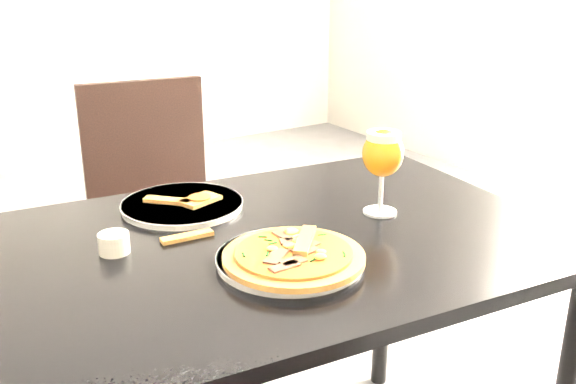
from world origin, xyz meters
TOP-DOWN VIEW (x-y plane):
  - dining_table at (-0.03, -0.26)m, footprint 1.28×0.92m
  - chair_far at (0.04, 0.58)m, footprint 0.48×0.48m
  - plate_main at (-0.07, -0.38)m, footprint 0.35×0.35m
  - pizza at (-0.07, -0.40)m, footprint 0.27×0.27m
  - plate_second at (-0.12, -0.00)m, footprint 0.28×0.28m
  - crust_scraps at (-0.11, -0.01)m, footprint 0.16×0.13m
  - loose_crust at (-0.18, -0.17)m, footprint 0.11×0.03m
  - sauce_cup at (-0.33, -0.16)m, footprint 0.06×0.06m
  - beer_glass at (0.24, -0.27)m, footprint 0.09×0.09m

SIDE VIEW (x-z plane):
  - chair_far at x=0.04m, z-range 0.05..0.97m
  - dining_table at x=-0.03m, z-range 0.28..1.03m
  - loose_crust at x=-0.18m, z-range 0.75..0.76m
  - plate_second at x=-0.12m, z-range 0.75..0.76m
  - plate_main at x=-0.07m, z-range 0.75..0.76m
  - crust_scraps at x=-0.11m, z-range 0.76..0.78m
  - sauce_cup at x=-0.33m, z-range 0.75..0.79m
  - pizza at x=-0.07m, z-range 0.76..0.79m
  - beer_glass at x=0.24m, z-range 0.79..0.99m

